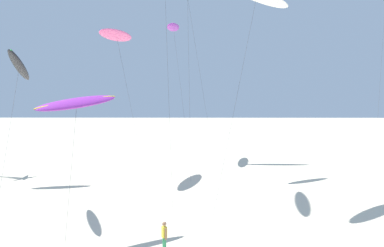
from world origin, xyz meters
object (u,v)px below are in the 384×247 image
(flying_kite_9, at_px, (19,66))
(person_foreground_walker, at_px, (164,237))
(flying_kite_5, at_px, (77,103))
(flying_kite_0, at_px, (117,35))
(flying_kite_3, at_px, (173,27))

(flying_kite_9, xyz_separation_m, person_foreground_walker, (9.64, -7.55, -8.63))
(flying_kite_5, xyz_separation_m, flying_kite_9, (-4.81, 4.81, 2.24))
(flying_kite_0, relative_size, flying_kite_9, 1.15)
(flying_kite_5, xyz_separation_m, person_foreground_walker, (4.82, -2.74, -6.39))
(flying_kite_9, bearing_deg, flying_kite_0, 74.21)
(flying_kite_3, bearing_deg, person_foreground_walker, -88.03)
(flying_kite_3, xyz_separation_m, flying_kite_5, (-3.66, -31.16, -8.22))
(flying_kite_5, bearing_deg, person_foreground_walker, -29.64)
(flying_kite_5, distance_m, person_foreground_walker, 8.47)
(flying_kite_0, distance_m, person_foreground_walker, 25.19)
(person_foreground_walker, bearing_deg, flying_kite_9, 141.91)
(flying_kite_0, xyz_separation_m, person_foreground_walker, (5.75, -21.30, -12.17))
(flying_kite_0, relative_size, flying_kite_5, 1.72)
(flying_kite_3, bearing_deg, flying_kite_9, -107.82)
(person_foreground_walker, bearing_deg, flying_kite_0, 105.10)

